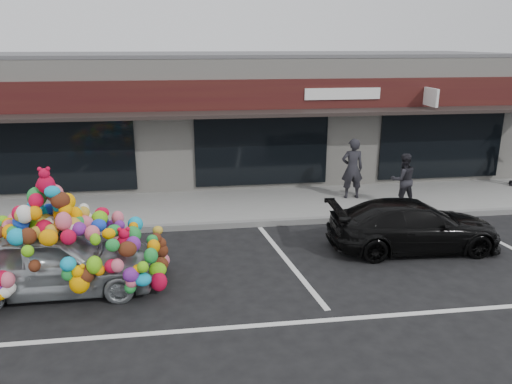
{
  "coord_description": "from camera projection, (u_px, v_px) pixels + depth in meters",
  "views": [
    {
      "loc": [
        0.7,
        -9.78,
        4.69
      ],
      "look_at": [
        2.25,
        1.4,
        1.28
      ],
      "focal_mm": 35.0,
      "sensor_mm": 36.0,
      "label": 1
    }
  ],
  "objects": [
    {
      "name": "ground",
      "position": [
        160.0,
        273.0,
        10.53
      ],
      "size": [
        90.0,
        90.0,
        0.0
      ],
      "primitive_type": "plane",
      "color": "black",
      "rests_on": "ground"
    },
    {
      "name": "shop_building",
      "position": [
        167.0,
        115.0,
        17.91
      ],
      "size": [
        24.0,
        7.2,
        4.31
      ],
      "color": "beige",
      "rests_on": "ground"
    },
    {
      "name": "sidewalk",
      "position": [
        166.0,
        209.0,
        14.31
      ],
      "size": [
        26.0,
        3.0,
        0.15
      ],
      "primitive_type": "cube",
      "color": "gray",
      "rests_on": "ground"
    },
    {
      "name": "kerb",
      "position": [
        164.0,
        228.0,
        12.88
      ],
      "size": [
        26.0,
        0.18,
        0.16
      ],
      "primitive_type": "cube",
      "color": "slate",
      "rests_on": "ground"
    },
    {
      "name": "parking_stripe_left",
      "position": [
        3.0,
        278.0,
        10.3
      ],
      "size": [
        0.73,
        4.37,
        0.01
      ],
      "primitive_type": "cube",
      "rotation": [
        0.0,
        0.0,
        0.14
      ],
      "color": "silver",
      "rests_on": "ground"
    },
    {
      "name": "parking_stripe_mid",
      "position": [
        288.0,
        261.0,
        11.09
      ],
      "size": [
        0.73,
        4.37,
        0.01
      ],
      "primitive_type": "cube",
      "rotation": [
        0.0,
        0.0,
        0.14
      ],
      "color": "silver",
      "rests_on": "ground"
    },
    {
      "name": "parking_stripe_right",
      "position": [
        511.0,
        248.0,
        11.8
      ],
      "size": [
        0.73,
        4.37,
        0.01
      ],
      "primitive_type": "cube",
      "rotation": [
        0.0,
        0.0,
        0.14
      ],
      "color": "silver",
      "rests_on": "ground"
    },
    {
      "name": "lane_line",
      "position": [
        271.0,
        324.0,
        8.62
      ],
      "size": [
        14.0,
        0.12,
        0.01
      ],
      "primitive_type": "cube",
      "color": "silver",
      "rests_on": "ground"
    },
    {
      "name": "toy_car",
      "position": [
        55.0,
        252.0,
        9.57
      ],
      "size": [
        2.82,
        4.14,
        2.41
      ],
      "rotation": [
        0.0,
        0.0,
        1.58
      ],
      "color": "#9BA0A5",
      "rests_on": "ground"
    },
    {
      "name": "black_sedan",
      "position": [
        414.0,
        225.0,
        11.63
      ],
      "size": [
        1.77,
        4.05,
        1.16
      ],
      "primitive_type": "imported",
      "rotation": [
        0.0,
        0.0,
        1.53
      ],
      "color": "black",
      "rests_on": "ground"
    },
    {
      "name": "pedestrian_a",
      "position": [
        352.0,
        169.0,
        14.88
      ],
      "size": [
        0.68,
        0.47,
        1.82
      ],
      "primitive_type": "imported",
      "rotation": [
        0.0,
        0.0,
        3.09
      ],
      "color": "black",
      "rests_on": "sidewalk"
    },
    {
      "name": "pedestrian_b",
      "position": [
        403.0,
        180.0,
        14.22
      ],
      "size": [
        0.76,
        0.6,
        1.53
      ],
      "primitive_type": "imported",
      "rotation": [
        0.0,
        0.0,
        3.16
      ],
      "color": "black",
      "rests_on": "sidewalk"
    }
  ]
}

